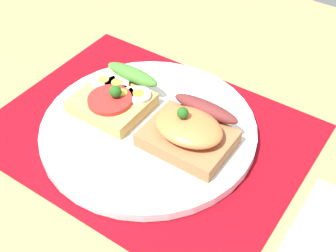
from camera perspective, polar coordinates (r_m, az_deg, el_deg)
ground_plane at (r=60.72cm, az=-2.34°, el=-2.06°), size 120.00×90.00×3.20cm
placemat at (r=59.48cm, az=-2.39°, el=-0.88°), size 39.05×30.01×0.30cm
plate at (r=58.94cm, az=-2.41°, el=-0.35°), size 27.49×27.49×1.24cm
sandwich_egg_tomato at (r=60.80cm, az=-6.47°, el=3.62°), size 9.27×9.79×4.01cm
sandwich_salmon at (r=55.07cm, az=2.71°, el=-0.58°), size 10.48×9.36×5.40cm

